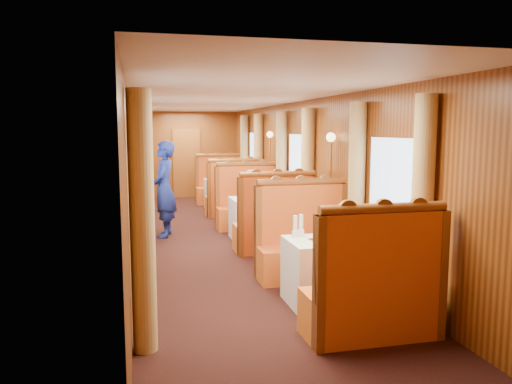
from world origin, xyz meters
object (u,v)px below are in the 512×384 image
object	(u,v)px
banquette_mid_fwd	(275,226)
teapot_back	(323,233)
rose_vase_mid	(262,188)
table_mid	(260,218)
passenger	(251,193)
table_far	(227,194)
steward	(164,189)
banquette_near_fwd	(373,295)
banquette_far_aft	(220,188)
fruit_plate	(362,239)
banquette_mid_aft	(248,207)
rose_vase_far	(227,172)
teapot_left	(319,237)
table_near	(333,271)
banquette_far_fwd	(234,198)
banquette_near_aft	(304,247)
tea_tray	(325,240)

from	to	relation	value
banquette_mid_fwd	teapot_back	size ratio (longest dim) A/B	8.88
rose_vase_mid	banquette_mid_fwd	bearing A→B (deg)	-91.98
teapot_back	table_mid	bearing A→B (deg)	68.08
teapot_back	passenger	world-z (taller)	passenger
table_far	steward	bearing A→B (deg)	-120.06
steward	passenger	world-z (taller)	steward
banquette_near_fwd	steward	bearing A→B (deg)	108.32
banquette_far_aft	fruit_plate	xyz separation A→B (m)	(0.28, -8.17, 0.35)
banquette_mid_aft	table_mid	bearing A→B (deg)	-90.00
passenger	rose_vase_far	bearing A→B (deg)	89.91
table_mid	steward	size ratio (longest dim) A/B	0.59
teapot_left	table_near	bearing A→B (deg)	6.71
teapot_left	teapot_back	xyz separation A→B (m)	(0.12, 0.19, 0.00)
banquette_far_aft	banquette_far_fwd	bearing A→B (deg)	-90.00
banquette_mid_aft	rose_vase_mid	distance (m)	1.10
table_far	teapot_left	bearing A→B (deg)	-91.73
banquette_far_aft	fruit_plate	size ratio (longest dim) A/B	5.87
teapot_left	steward	size ratio (longest dim) A/B	0.08
banquette_mid_aft	rose_vase_far	world-z (taller)	banquette_mid_aft
passenger	table_near	bearing A→B (deg)	-90.00
banquette_mid_fwd	passenger	xyz separation A→B (m)	(-0.00, 1.77, 0.32)
fruit_plate	rose_vase_far	bearing A→B (deg)	92.22
banquette_near_aft	fruit_plate	size ratio (longest dim) A/B	5.87
rose_vase_mid	steward	xyz separation A→B (m)	(-1.72, 0.55, -0.03)
tea_tray	teapot_back	distance (m)	0.15
banquette_mid_fwd	fruit_plate	bearing A→B (deg)	-83.91
teapot_left	fruit_plate	world-z (taller)	teapot_left
banquette_mid_fwd	fruit_plate	xyz separation A→B (m)	(0.28, -2.64, 0.35)
teapot_back	banquette_mid_aft	bearing A→B (deg)	68.46
table_far	fruit_plate	bearing A→B (deg)	-87.75
fruit_plate	rose_vase_mid	distance (m)	3.70
rose_vase_mid	passenger	world-z (taller)	passenger
rose_vase_far	banquette_near_fwd	bearing A→B (deg)	-90.03
fruit_plate	banquette_near_fwd	bearing A→B (deg)	-108.12
table_near	table_far	xyz separation A→B (m)	(0.00, 7.00, 0.00)
banquette_mid_fwd	table_far	xyz separation A→B (m)	(0.00, 4.51, -0.05)
table_mid	passenger	xyz separation A→B (m)	(-0.00, 0.76, 0.37)
steward	banquette_near_aft	bearing A→B (deg)	39.13
banquette_near_aft	banquette_far_fwd	xyz separation A→B (m)	(0.00, 4.97, 0.00)
banquette_near_fwd	banquette_far_fwd	size ratio (longest dim) A/B	1.00
table_mid	teapot_back	size ratio (longest dim) A/B	6.95
banquette_far_fwd	rose_vase_mid	world-z (taller)	banquette_far_fwd
banquette_near_fwd	table_far	xyz separation A→B (m)	(0.00, 8.01, -0.05)
table_near	banquette_mid_aft	bearing A→B (deg)	90.00
table_near	teapot_left	xyz separation A→B (m)	(-0.21, -0.10, 0.44)
banquette_mid_aft	teapot_left	bearing A→B (deg)	-92.66
table_mid	banquette_mid_aft	xyz separation A→B (m)	(0.00, 1.01, 0.05)
table_far	banquette_near_aft	bearing A→B (deg)	-90.00
table_far	rose_vase_mid	distance (m)	3.51
banquette_mid_fwd	banquette_far_fwd	size ratio (longest dim) A/B	1.00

